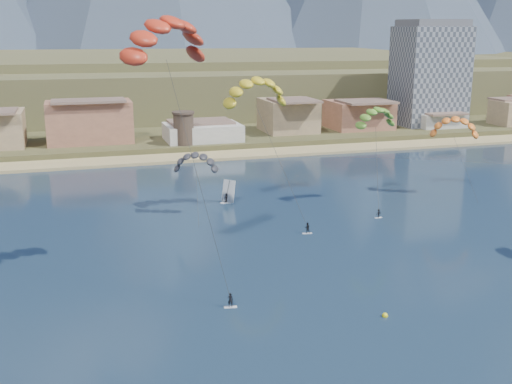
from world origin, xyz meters
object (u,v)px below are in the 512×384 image
Objects in this scene: apartment_tower at (430,73)px; watchtower at (184,128)px; kitesurfer_red at (165,32)px; kitesurfer_yellow at (256,88)px; kitesurfer_green at (376,115)px; windsurfer at (227,196)px; buoy at (385,316)px.

apartment_tower is 3.72× the size of watchtower.
kitesurfer_yellow is at bearing 55.57° from kitesurfer_red.
kitesurfer_green is 30.50m from windsurfer.
apartment_tower is 139.66m from kitesurfer_red.
kitesurfer_yellow is 49.14m from buoy.
kitesurfer_yellow is at bearing -87.79° from watchtower.
apartment_tower is 82.02m from watchtower.
kitesurfer_red reaches higher than buoy.
watchtower reaches higher than buoy.
kitesurfer_red is 50.69m from kitesurfer_green.
kitesurfer_red is 7.96× the size of windsurfer.
windsurfer reaches higher than buoy.
kitesurfer_red is 35.04m from kitesurfer_yellow.
windsurfer is (-1.26, -51.13, -5.03)m from watchtower.
kitesurfer_red is at bearing -114.31° from windsurfer.
apartment_tower reaches higher than kitesurfer_yellow.
kitesurfer_yellow is 22.43m from kitesurfer_green.
watchtower is (-80.00, -14.00, -11.45)m from apartment_tower.
buoy is at bearing -87.77° from watchtower.
kitesurfer_yellow reaches higher than windsurfer.
apartment_tower is 105.94m from kitesurfer_yellow.
kitesurfer_green is at bearing -18.16° from windsurfer.
kitesurfer_red is at bearing -147.21° from kitesurfer_green.
kitesurfer_red is at bearing -124.43° from kitesurfer_yellow.
windsurfer is (-81.26, -65.13, -16.48)m from apartment_tower.
kitesurfer_yellow is at bearing -62.46° from windsurfer.
kitesurfer_green is 28.13× the size of buoy.
watchtower is 90.70m from kitesurfer_red.
watchtower is at bearing 92.21° from kitesurfer_yellow.
kitesurfer_red is (-96.90, -99.76, 12.77)m from apartment_tower.
watchtower is 59.84m from kitesurfer_yellow.
kitesurfer_red is (-16.90, -85.76, 24.22)m from watchtower.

